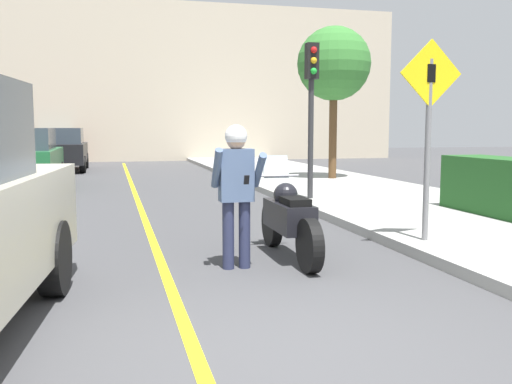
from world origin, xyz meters
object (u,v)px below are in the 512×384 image
at_px(person_biker, 236,181).
at_px(parked_car_red, 57,145).
at_px(street_tree, 334,65).
at_px(motorcycle, 289,219).
at_px(crossing_sign, 429,121).
at_px(parked_car_green, 24,157).
at_px(parked_car_black, 62,149).
at_px(traffic_light, 312,91).

relative_size(person_biker, parked_car_red, 0.41).
bearing_deg(street_tree, motorcycle, -115.00).
xyz_separation_m(person_biker, crossing_sign, (2.74, 0.35, 0.72)).
bearing_deg(motorcycle, crossing_sign, -1.33).
height_order(parked_car_green, parked_car_black, same).
xyz_separation_m(motorcycle, person_biker, (-0.78, -0.39, 0.55)).
xyz_separation_m(parked_car_green, parked_car_black, (0.52, 6.35, 0.00)).
height_order(motorcycle, parked_car_red, parked_car_red).
bearing_deg(parked_car_red, street_tree, -55.33).
bearing_deg(parked_car_black, parked_car_red, 96.61).
height_order(motorcycle, person_biker, person_biker).
xyz_separation_m(traffic_light, parked_car_green, (-6.63, 5.48, -1.63)).
bearing_deg(crossing_sign, person_biker, -172.76).
bearing_deg(parked_car_red, traffic_light, -69.13).
distance_m(person_biker, street_tree, 11.34).
xyz_separation_m(street_tree, parked_car_red, (-9.16, 13.24, -2.73)).
height_order(person_biker, crossing_sign, crossing_sign).
bearing_deg(street_tree, crossing_sign, -104.36).
bearing_deg(crossing_sign, street_tree, 75.64).
distance_m(traffic_light, parked_car_green, 8.75).
bearing_deg(traffic_light, parked_car_black, 117.30).
height_order(person_biker, parked_car_green, person_biker).
distance_m(person_biker, traffic_light, 6.06).
xyz_separation_m(person_biker, parked_car_black, (-3.31, 17.02, -0.20)).
height_order(crossing_sign, traffic_light, traffic_light).
relative_size(motorcycle, parked_car_red, 0.54).
bearing_deg(parked_car_red, parked_car_green, -89.18).
height_order(motorcycle, street_tree, street_tree).
bearing_deg(crossing_sign, parked_car_green, 122.48).
relative_size(parked_car_black, parked_car_red, 1.00).
xyz_separation_m(parked_car_black, parked_car_red, (-0.70, 6.01, 0.00)).
bearing_deg(street_tree, person_biker, -117.80).
height_order(motorcycle, parked_car_black, parked_car_black).
bearing_deg(parked_car_black, crossing_sign, -70.06).
distance_m(person_biker, parked_car_green, 11.34).
height_order(street_tree, parked_car_black, street_tree).
height_order(person_biker, street_tree, street_tree).
distance_m(motorcycle, crossing_sign, 2.34).
bearing_deg(street_tree, traffic_light, -117.17).
distance_m(parked_car_green, parked_car_black, 6.37).
relative_size(crossing_sign, parked_car_black, 0.65).
bearing_deg(motorcycle, person_biker, -153.20).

